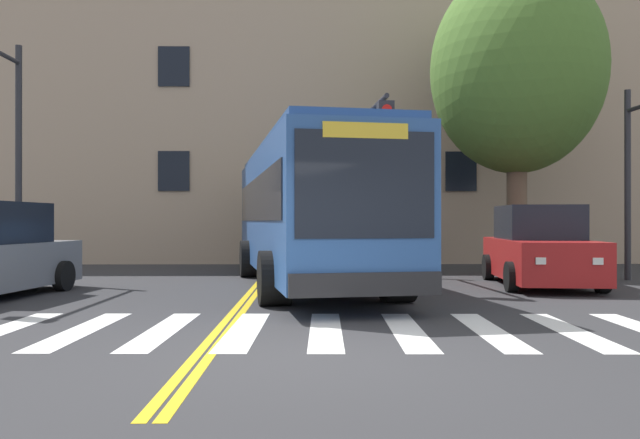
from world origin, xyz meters
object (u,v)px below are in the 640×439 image
object	(u,v)px
city_bus	(307,210)
street_tree_curbside_large	(517,71)
traffic_light_overhead	(367,156)
car_red_far_lane	(539,249)
car_black_behind_bus	(278,239)

from	to	relation	value
city_bus	street_tree_curbside_large	world-z (taller)	street_tree_curbside_large
traffic_light_overhead	street_tree_curbside_large	bearing A→B (deg)	29.82
car_red_far_lane	traffic_light_overhead	size ratio (longest dim) A/B	1.00
city_bus	street_tree_curbside_large	bearing A→B (deg)	29.62
street_tree_curbside_large	traffic_light_overhead	bearing A→B (deg)	-150.18
car_black_behind_bus	traffic_light_overhead	bearing A→B (deg)	-73.10
traffic_light_overhead	street_tree_curbside_large	xyz separation A→B (m)	(4.69, 2.69, 2.80)
city_bus	car_black_behind_bus	distance (m)	9.69
traffic_light_overhead	street_tree_curbside_large	world-z (taller)	street_tree_curbside_large
car_red_far_lane	traffic_light_overhead	xyz separation A→B (m)	(-4.01, 0.95, 2.31)
city_bus	street_tree_curbside_large	distance (m)	8.24
traffic_light_overhead	car_black_behind_bus	bearing A→B (deg)	106.90
city_bus	traffic_light_overhead	size ratio (longest dim) A/B	2.38
car_black_behind_bus	traffic_light_overhead	xyz separation A→B (m)	(2.66, -8.75, 2.33)
car_red_far_lane	traffic_light_overhead	bearing A→B (deg)	166.68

